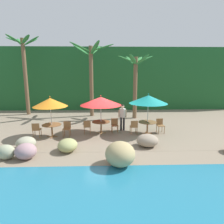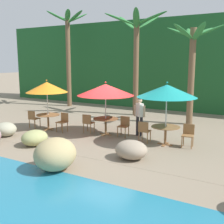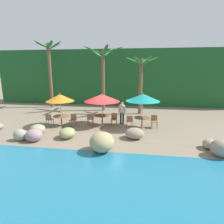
{
  "view_description": "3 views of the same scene",
  "coord_description": "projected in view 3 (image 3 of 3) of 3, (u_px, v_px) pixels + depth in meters",
  "views": [
    {
      "loc": [
        -0.0,
        -11.41,
        3.76
      ],
      "look_at": [
        0.39,
        0.55,
        1.29
      ],
      "focal_mm": 31.78,
      "sensor_mm": 36.0,
      "label": 1
    },
    {
      "loc": [
        6.1,
        -10.1,
        3.23
      ],
      "look_at": [
        0.2,
        0.05,
        1.11
      ],
      "focal_mm": 45.35,
      "sensor_mm": 36.0,
      "label": 2
    },
    {
      "loc": [
        2.37,
        -12.48,
        4.04
      ],
      "look_at": [
        0.44,
        0.24,
        1.03
      ],
      "focal_mm": 30.27,
      "sensor_mm": 36.0,
      "label": 3
    }
  ],
  "objects": [
    {
      "name": "dining_table_teal",
      "position": [
        142.0,
        119.0,
        12.93
      ],
      "size": [
        1.1,
        1.1,
        0.74
      ],
      "color": "brown",
      "rests_on": "ground"
    },
    {
      "name": "dining_table_red",
      "position": [
        102.0,
        117.0,
        13.51
      ],
      "size": [
        1.1,
        1.1,
        0.74
      ],
      "color": "brown",
      "rests_on": "ground"
    },
    {
      "name": "foliage_backdrop",
      "position": [
        120.0,
        77.0,
        21.26
      ],
      "size": [
        28.0,
        2.4,
        6.0
      ],
      "color": "#1E5628",
      "rests_on": "ground"
    },
    {
      "name": "umbrella_orange",
      "position": [
        60.0,
        98.0,
        13.02
      ],
      "size": [
        1.94,
        1.94,
        2.39
      ],
      "color": "silver",
      "rests_on": "ground"
    },
    {
      "name": "chair_red_inland",
      "position": [
        90.0,
        119.0,
        13.48
      ],
      "size": [
        0.46,
        0.47,
        0.87
      ],
      "color": "olive",
      "rests_on": "ground"
    },
    {
      "name": "chair_orange_inland",
      "position": [
        49.0,
        119.0,
        13.37
      ],
      "size": [
        0.44,
        0.45,
        0.87
      ],
      "color": "olive",
      "rests_on": "ground"
    },
    {
      "name": "palm_tree_second",
      "position": [
        103.0,
        69.0,
        17.58
      ],
      "size": [
        3.58,
        3.52,
        6.02
      ],
      "color": "brown",
      "rests_on": "ground"
    },
    {
      "name": "chair_orange_seaward",
      "position": [
        73.0,
        119.0,
        13.32
      ],
      "size": [
        0.43,
        0.44,
        0.87
      ],
      "color": "olive",
      "rests_on": "ground"
    },
    {
      "name": "terrace_deck",
      "position": [
        105.0,
        127.0,
        13.28
      ],
      "size": [
        18.0,
        5.2,
        0.01
      ],
      "color": "gray",
      "rests_on": "ground"
    },
    {
      "name": "chair_red_seaward",
      "position": [
        114.0,
        118.0,
        13.54
      ],
      "size": [
        0.44,
        0.45,
        0.87
      ],
      "color": "olive",
      "rests_on": "ground"
    },
    {
      "name": "chair_teal_inland",
      "position": [
        130.0,
        121.0,
        12.94
      ],
      "size": [
        0.44,
        0.45,
        0.87
      ],
      "color": "olive",
      "rests_on": "ground"
    },
    {
      "name": "chair_teal_seaward",
      "position": [
        154.0,
        120.0,
        13.01
      ],
      "size": [
        0.47,
        0.47,
        0.87
      ],
      "color": "olive",
      "rests_on": "ground"
    },
    {
      "name": "palm_tree_third",
      "position": [
        141.0,
        76.0,
        16.33
      ],
      "size": [
        2.84,
        2.67,
        5.0
      ],
      "color": "brown",
      "rests_on": "ground"
    },
    {
      "name": "waiter_in_white",
      "position": [
        122.0,
        111.0,
        13.79
      ],
      "size": [
        0.52,
        0.35,
        1.7
      ],
      "color": "#232328",
      "rests_on": "ground"
    },
    {
      "name": "dining_table_orange",
      "position": [
        61.0,
        118.0,
        13.35
      ],
      "size": [
        1.1,
        1.1,
        0.74
      ],
      "color": "brown",
      "rests_on": "ground"
    },
    {
      "name": "palm_tree_nearest",
      "position": [
        50.0,
        65.0,
        19.06
      ],
      "size": [
        2.95,
        2.61,
        6.6
      ],
      "color": "brown",
      "rests_on": "ground"
    },
    {
      "name": "umbrella_red",
      "position": [
        102.0,
        98.0,
        13.19
      ],
      "size": [
        2.48,
        2.48,
        2.36
      ],
      "color": "silver",
      "rests_on": "ground"
    },
    {
      "name": "umbrella_teal",
      "position": [
        143.0,
        98.0,
        12.59
      ],
      "size": [
        2.28,
        2.28,
        2.47
      ],
      "color": "silver",
      "rests_on": "ground"
    },
    {
      "name": "ground_plane",
      "position": [
        105.0,
        127.0,
        13.28
      ],
      "size": [
        120.0,
        120.0,
        0.0
      ],
      "primitive_type": "plane",
      "color": "gray"
    },
    {
      "name": "rock_seawall",
      "position": [
        84.0,
        137.0,
        10.34
      ],
      "size": [
        16.9,
        3.31,
        0.99
      ],
      "color": "tan",
      "rests_on": "ground"
    }
  ]
}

